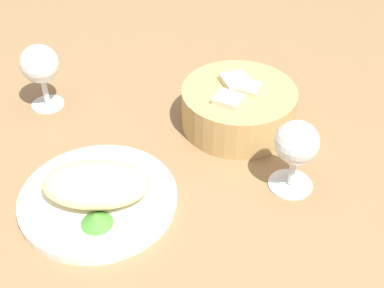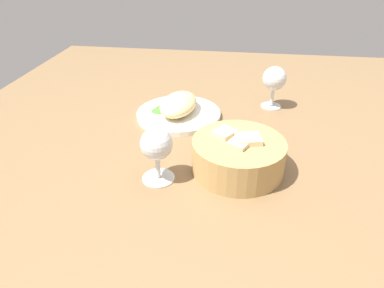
# 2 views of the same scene
# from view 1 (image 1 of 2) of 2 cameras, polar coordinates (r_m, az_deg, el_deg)

# --- Properties ---
(ground_plane) EXTENTS (1.40, 1.40, 0.02)m
(ground_plane) POSITION_cam_1_polar(r_m,az_deg,el_deg) (0.86, -6.74, -2.58)
(ground_plane) COLOR olive
(plate) EXTENTS (0.23, 0.23, 0.01)m
(plate) POSITION_cam_1_polar(r_m,az_deg,el_deg) (0.79, -10.08, -5.86)
(plate) COLOR white
(plate) RESTS_ON ground_plane
(omelette) EXTENTS (0.17, 0.11, 0.05)m
(omelette) POSITION_cam_1_polar(r_m,az_deg,el_deg) (0.77, -10.34, -4.26)
(omelette) COLOR #F4D48D
(omelette) RESTS_ON plate
(lettuce_garnish) EXTENTS (0.05, 0.05, 0.02)m
(lettuce_garnish) POSITION_cam_1_polar(r_m,az_deg,el_deg) (0.75, -10.27, -7.96)
(lettuce_garnish) COLOR #448A30
(lettuce_garnish) RESTS_ON plate
(bread_basket) EXTENTS (0.20, 0.20, 0.08)m
(bread_basket) POSITION_cam_1_polar(r_m,az_deg,el_deg) (0.91, 5.01, 4.05)
(bread_basket) COLOR tan
(bread_basket) RESTS_ON ground_plane
(wine_glass_near) EXTENTS (0.07, 0.07, 0.12)m
(wine_glass_near) POSITION_cam_1_polar(r_m,az_deg,el_deg) (0.78, 11.19, -0.30)
(wine_glass_near) COLOR silver
(wine_glass_near) RESTS_ON ground_plane
(wine_glass_far) EXTENTS (0.07, 0.07, 0.12)m
(wine_glass_far) POSITION_cam_1_polar(r_m,az_deg,el_deg) (0.97, -16.10, 8.03)
(wine_glass_far) COLOR silver
(wine_glass_far) RESTS_ON ground_plane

